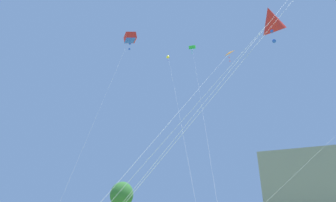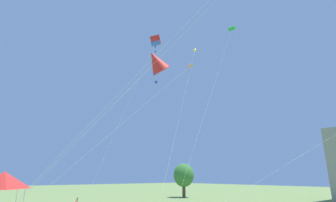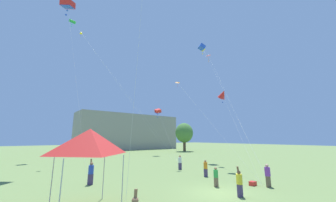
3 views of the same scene
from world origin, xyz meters
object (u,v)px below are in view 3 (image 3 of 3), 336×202
Objects in this scene: cooler_box at (253,183)px; kite_blue_box_5 at (202,47)px; person_orange_shirt at (206,168)px; person_yellow_shirt at (239,182)px; festival_tent at (89,141)px; kite_red_diamond_7 at (223,94)px; kite_orange_delta_1 at (178,84)px; person_purple_shirt at (268,174)px; kite_pink_delta_6 at (209,56)px; person_blue_shirt at (91,172)px; kite_green_box_2 at (72,22)px; person_green_shirt at (216,176)px; kite_red_box_8 at (68,4)px; person_white_shirt at (180,162)px; kite_yellow_diamond_4 at (82,33)px; kite_red_box_0 at (158,111)px.

cooler_box is 0.02× the size of kite_blue_box_5.
person_yellow_shirt is at bearing -96.64° from person_orange_shirt.
festival_tent reaches higher than person_yellow_shirt.
kite_red_diamond_7 is (4.78, 5.82, 9.24)m from cooler_box.
kite_orange_delta_1 reaches higher than festival_tent.
person_purple_shirt is 0.10× the size of kite_pink_delta_6.
kite_pink_delta_6 reaches higher than person_blue_shirt.
festival_tent is 8.10× the size of cooler_box.
kite_green_box_2 reaches higher than person_yellow_shirt.
kite_blue_box_5 is (10.44, 15.53, 20.62)m from person_purple_shirt.
person_purple_shirt is at bearing 158.47° from person_green_shirt.
kite_orange_delta_1 is 0.54× the size of kite_red_box_8.
kite_pink_delta_6 is (18.74, -21.58, -10.65)m from kite_green_box_2.
person_blue_shirt is at bearing 141.24° from cooler_box.
cooler_box is at bearing -56.04° from kite_red_box_8.
kite_orange_delta_1 is 30.05m from kite_green_box_2.
person_orange_shirt is at bearing -115.02° from person_yellow_shirt.
cooler_box is at bearing 113.69° from person_purple_shirt.
kite_green_box_2 is (-6.06, 34.02, 27.69)m from person_yellow_shirt.
kite_orange_delta_1 is (1.62, 10.97, 11.33)m from cooler_box.
kite_red_diamond_7 is at bearing -116.25° from person_blue_shirt.
kite_green_box_2 is at bearing 78.86° from kite_red_box_8.
kite_red_diamond_7 reaches higher than person_orange_shirt.
kite_blue_box_5 is 1.21× the size of kite_pink_delta_6.
cooler_box is 23.02m from kite_pink_delta_6.
person_blue_shirt is at bearing -78.79° from kite_red_box_8.
cooler_box is 31.49m from kite_red_box_8.
kite_blue_box_5 is at bearing -119.08° from person_green_shirt.
person_white_shirt is 26.46m from kite_yellow_diamond_4.
kite_red_box_0 reaches higher than person_yellow_shirt.
person_orange_shirt is at bearing 93.70° from person_purple_shirt.
kite_yellow_diamond_4 is 0.94× the size of kite_red_box_8.
kite_blue_box_5 is (21.44, 6.12, 20.56)m from person_blue_shirt.
kite_green_box_2 is at bearing 84.85° from festival_tent.
kite_red_diamond_7 is at bearing -36.33° from kite_red_box_8.
kite_red_box_0 is at bearing 68.19° from person_purple_shirt.
person_orange_shirt is at bearing -139.07° from kite_blue_box_5.
person_yellow_shirt is 32.25m from kite_yellow_diamond_4.
kite_yellow_diamond_4 is at bearing -72.15° from person_yellow_shirt.
person_blue_shirt is at bearing -136.12° from kite_red_box_0.
kite_blue_box_5 reaches higher than person_purple_shirt.
kite_red_box_0 is 1.88× the size of kite_red_diamond_7.
person_yellow_shirt is 2.79m from person_green_shirt.
kite_red_diamond_7 reaches higher than person_blue_shirt.
person_green_shirt is at bearing -150.31° from kite_red_diamond_7.
person_white_shirt is 19.18m from kite_pink_delta_6.
person_orange_shirt is 12.45m from kite_orange_delta_1.
person_purple_shirt is (11.00, -9.41, -0.06)m from person_blue_shirt.
person_orange_shirt is at bearing 66.59° from person_white_shirt.
person_white_shirt is 0.14× the size of kite_orange_delta_1.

